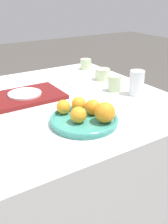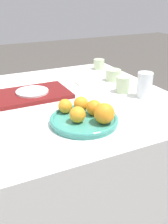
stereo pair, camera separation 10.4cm
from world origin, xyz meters
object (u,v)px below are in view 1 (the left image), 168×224
(orange_3, at_px, (79,104))
(serving_tray, at_px, (25,96))
(orange_2, at_px, (105,112))
(cup_1, at_px, (86,64))
(fruit_platter, at_px, (84,120))
(orange_1, at_px, (78,115))
(napkin, at_px, (79,82))
(orange_0, at_px, (63,107))
(cup_3, at_px, (114,83))
(side_plate, at_px, (25,94))
(water_glass, at_px, (137,83))
(cup_2, at_px, (102,74))
(orange_4, at_px, (93,107))

(orange_3, distance_m, serving_tray, 0.34)
(orange_2, distance_m, cup_1, 0.85)
(fruit_platter, bearing_deg, orange_2, -50.78)
(fruit_platter, relative_size, orange_1, 4.34)
(orange_2, bearing_deg, orange_3, 101.48)
(cup_1, xyz_separation_m, napkin, (-0.20, -0.24, -0.03))
(orange_0, xyz_separation_m, cup_1, (0.49, 0.60, -0.02))
(cup_3, bearing_deg, side_plate, 161.41)
(orange_1, distance_m, water_glass, 0.46)
(orange_3, height_order, cup_3, same)
(serving_tray, xyz_separation_m, cup_3, (0.45, -0.15, 0.03))
(cup_1, bearing_deg, napkin, -129.89)
(side_plate, xyz_separation_m, cup_2, (0.51, 0.04, 0.01))
(serving_tray, bearing_deg, fruit_platter, -74.92)
(orange_1, distance_m, orange_2, 0.10)
(orange_0, bearing_deg, orange_4, -36.44)
(serving_tray, distance_m, cup_3, 0.47)
(side_plate, bearing_deg, orange_1, -80.16)
(orange_1, distance_m, cup_2, 0.62)
(side_plate, bearing_deg, fruit_platter, -74.92)
(water_glass, bearing_deg, cup_2, 89.80)
(fruit_platter, relative_size, orange_3, 4.43)
(cup_1, distance_m, cup_3, 0.46)
(orange_0, relative_size, cup_1, 0.81)
(cup_2, xyz_separation_m, cup_3, (-0.06, -0.19, 0.01))
(fruit_platter, relative_size, orange_2, 3.41)
(cup_1, bearing_deg, side_plate, -151.45)
(serving_tray, distance_m, cup_1, 0.63)
(orange_0, relative_size, orange_3, 0.95)
(orange_3, xyz_separation_m, cup_1, (0.42, 0.61, -0.02))
(orange_0, distance_m, orange_1, 0.10)
(orange_1, relative_size, orange_4, 0.99)
(orange_3, bearing_deg, orange_0, 172.04)
(orange_2, relative_size, orange_4, 1.26)
(orange_2, relative_size, serving_tray, 0.22)
(fruit_platter, distance_m, water_glass, 0.43)
(orange_2, bearing_deg, napkin, 69.32)
(orange_0, height_order, napkin, orange_0)
(cup_1, bearing_deg, orange_4, -120.50)
(fruit_platter, relative_size, serving_tray, 0.76)
(cup_1, relative_size, napkin, 0.51)
(orange_4, xyz_separation_m, cup_2, (0.35, 0.41, -0.02))
(orange_4, xyz_separation_m, cup_3, (0.29, 0.22, -0.01))
(orange_0, bearing_deg, orange_2, -57.61)
(fruit_platter, bearing_deg, water_glass, 18.24)
(cup_3, relative_size, napkin, 0.57)
(orange_2, bearing_deg, cup_3, 46.54)
(orange_3, bearing_deg, orange_2, -78.52)
(fruit_platter, xyz_separation_m, orange_4, (0.05, 0.02, 0.04))
(orange_0, distance_m, cup_2, 0.56)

